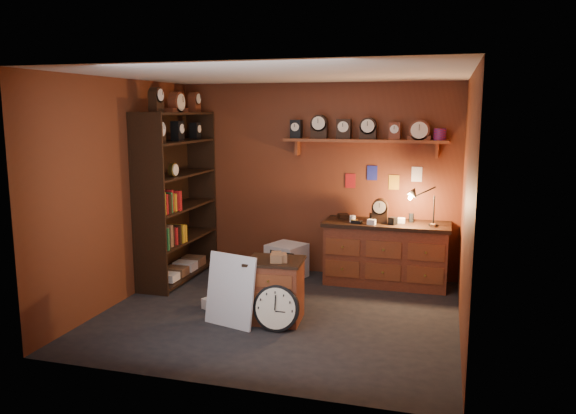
{
  "coord_description": "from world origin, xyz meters",
  "views": [
    {
      "loc": [
        1.79,
        -5.92,
        2.32
      ],
      "look_at": [
        0.0,
        0.35,
        1.19
      ],
      "focal_mm": 35.0,
      "sensor_mm": 36.0,
      "label": 1
    }
  ],
  "objects_px": {
    "shelving_unit": "(175,189)",
    "low_cabinet": "(275,287)",
    "workbench": "(386,250)",
    "big_round_clock": "(276,308)"
  },
  "relations": [
    {
      "from": "shelving_unit",
      "to": "low_cabinet",
      "type": "bearing_deg",
      "value": -33.52
    },
    {
      "from": "low_cabinet",
      "to": "big_round_clock",
      "type": "xyz_separation_m",
      "value": [
        0.1,
        -0.27,
        -0.14
      ]
    },
    {
      "from": "workbench",
      "to": "big_round_clock",
      "type": "bearing_deg",
      "value": -115.67
    },
    {
      "from": "big_round_clock",
      "to": "workbench",
      "type": "bearing_deg",
      "value": 64.33
    },
    {
      "from": "workbench",
      "to": "big_round_clock",
      "type": "distance_m",
      "value": 2.18
    },
    {
      "from": "shelving_unit",
      "to": "big_round_clock",
      "type": "distance_m",
      "value": 2.6
    },
    {
      "from": "workbench",
      "to": "big_round_clock",
      "type": "xyz_separation_m",
      "value": [
        -0.94,
        -1.96,
        -0.23
      ]
    },
    {
      "from": "shelving_unit",
      "to": "workbench",
      "type": "height_order",
      "value": "shelving_unit"
    },
    {
      "from": "low_cabinet",
      "to": "big_round_clock",
      "type": "relative_size",
      "value": 1.58
    },
    {
      "from": "shelving_unit",
      "to": "big_round_clock",
      "type": "relative_size",
      "value": 5.14
    }
  ]
}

